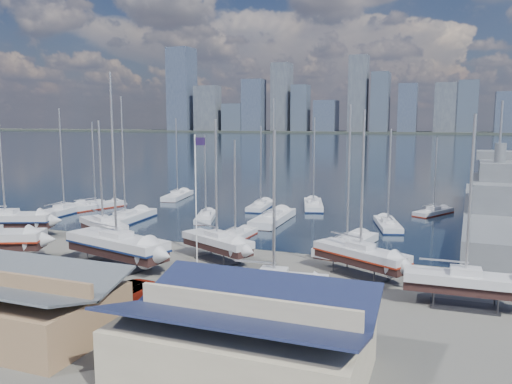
% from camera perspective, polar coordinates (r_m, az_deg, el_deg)
% --- Properties ---
extents(ground, '(1400.00, 1400.00, 0.00)m').
position_cam_1_polar(ground, '(49.51, -11.70, -8.46)').
color(ground, '#605E59').
rests_on(ground, ground).
extents(water, '(1400.00, 600.00, 0.40)m').
position_cam_1_polar(water, '(351.21, 16.47, 5.44)').
color(water, '#192A3A').
rests_on(water, ground).
extents(far_shore, '(1400.00, 80.00, 2.20)m').
position_cam_1_polar(far_shore, '(610.67, 18.31, 6.46)').
color(far_shore, '#2D332D').
rests_on(far_shore, ground).
extents(skyline, '(639.14, 43.80, 107.69)m').
position_cam_1_polar(skyline, '(605.20, 17.69, 10.07)').
color(skyline, '#475166').
rests_on(skyline, far_shore).
extents(shed_grey, '(12.60, 8.40, 4.17)m').
position_cam_1_polar(shed_grey, '(37.05, -25.37, -11.31)').
color(shed_grey, '#8C6B4C').
rests_on(shed_grey, ground).
extents(shed_blue, '(13.65, 9.45, 4.71)m').
position_cam_1_polar(shed_blue, '(28.31, -1.23, -15.96)').
color(shed_blue, '#BFB293').
rests_on(shed_blue, ground).
extents(sailboat_cradle_0, '(11.33, 6.94, 17.61)m').
position_cam_1_polar(sailboat_cradle_0, '(67.49, -26.70, -2.87)').
color(sailboat_cradle_0, '#2D2D33').
rests_on(sailboat_cradle_0, ground).
extents(sailboat_cradle_2, '(8.59, 6.27, 14.06)m').
position_cam_1_polar(sailboat_cradle_2, '(60.54, -17.07, -3.70)').
color(sailboat_cradle_2, '#2D2D33').
rests_on(sailboat_cradle_2, ground).
extents(sailboat_cradle_3, '(11.98, 5.98, 18.46)m').
position_cam_1_polar(sailboat_cradle_3, '(50.01, -15.62, -5.82)').
color(sailboat_cradle_3, '#2D2D33').
rests_on(sailboat_cradle_3, ground).
extents(sailboat_cradle_4, '(8.79, 5.89, 14.19)m').
position_cam_1_polar(sailboat_cradle_4, '(50.34, -4.49, -5.70)').
color(sailboat_cradle_4, '#2D2D33').
rests_on(sailboat_cradle_4, ground).
extents(sailboat_cradle_5, '(8.33, 3.17, 13.35)m').
position_cam_1_polar(sailboat_cradle_5, '(38.30, 2.04, -10.22)').
color(sailboat_cradle_5, '#2D2D33').
rests_on(sailboat_cradle_5, ground).
extents(sailboat_cradle_6, '(9.34, 6.71, 15.01)m').
position_cam_1_polar(sailboat_cradle_6, '(46.27, 11.84, -7.05)').
color(sailboat_cradle_6, '#2D2D33').
rests_on(sailboat_cradle_6, ground).
extents(sailboat_cradle_7, '(8.86, 2.67, 14.50)m').
position_cam_1_polar(sailboat_cradle_7, '(41.15, 22.80, -9.46)').
color(sailboat_cradle_7, '#2D2D33').
rests_on(sailboat_cradle_7, ground).
extents(sailboat_moored_0, '(3.50, 11.20, 16.60)m').
position_cam_1_polar(sailboat_moored_0, '(81.34, -21.04, -2.13)').
color(sailboat_moored_0, black).
rests_on(sailboat_moored_0, water).
extents(sailboat_moored_1, '(5.96, 10.05, 14.53)m').
position_cam_1_polar(sailboat_moored_1, '(84.21, -17.85, -1.65)').
color(sailboat_moored_1, black).
rests_on(sailboat_moored_1, water).
extents(sailboat_moored_2, '(4.55, 10.44, 15.25)m').
position_cam_1_polar(sailboat_moored_2, '(92.09, -8.94, -0.54)').
color(sailboat_moored_2, black).
rests_on(sailboat_moored_2, water).
extents(sailboat_moored_3, '(4.09, 12.27, 18.07)m').
position_cam_1_polar(sailboat_moored_3, '(71.70, -14.69, -3.16)').
color(sailboat_moored_3, black).
rests_on(sailboat_moored_3, water).
extents(sailboat_moored_4, '(4.95, 8.68, 12.64)m').
position_cam_1_polar(sailboat_moored_4, '(71.61, -5.74, -2.94)').
color(sailboat_moored_4, black).
rests_on(sailboat_moored_4, water).
extents(sailboat_moored_5, '(3.43, 9.49, 13.90)m').
position_cam_1_polar(sailboat_moored_5, '(80.38, 0.55, -1.70)').
color(sailboat_moored_5, black).
rests_on(sailboat_moored_5, water).
extents(sailboat_moored_6, '(2.69, 8.39, 12.39)m').
position_cam_1_polar(sailboat_moored_6, '(59.48, -2.38, -5.19)').
color(sailboat_moored_6, black).
rests_on(sailboat_moored_6, water).
extents(sailboat_moored_7, '(3.52, 11.90, 17.89)m').
position_cam_1_polar(sailboat_moored_7, '(69.61, 1.97, -3.22)').
color(sailboat_moored_7, black).
rests_on(sailboat_moored_7, water).
extents(sailboat_moored_8, '(5.51, 10.60, 15.26)m').
position_cam_1_polar(sailboat_moored_8, '(81.48, 6.57, -1.62)').
color(sailboat_moored_8, black).
rests_on(sailboat_moored_8, water).
extents(sailboat_moored_9, '(5.60, 11.33, 16.48)m').
position_cam_1_polar(sailboat_moored_9, '(56.12, 10.36, -6.12)').
color(sailboat_moored_9, black).
rests_on(sailboat_moored_9, water).
extents(sailboat_moored_10, '(4.83, 9.45, 13.61)m').
position_cam_1_polar(sailboat_moored_10, '(68.26, 14.81, -3.73)').
color(sailboat_moored_10, black).
rests_on(sailboat_moored_10, water).
extents(sailboat_moored_11, '(5.97, 8.17, 12.12)m').
position_cam_1_polar(sailboat_moored_11, '(79.91, 19.62, -2.23)').
color(sailboat_moored_11, black).
rests_on(sailboat_moored_11, water).
extents(naval_ship_east, '(10.04, 48.88, 18.37)m').
position_cam_1_polar(naval_ship_east, '(75.40, 25.65, -2.11)').
color(naval_ship_east, slate).
rests_on(naval_ship_east, water).
extents(car_c, '(3.28, 5.86, 1.55)m').
position_cam_1_polar(car_c, '(40.54, -14.52, -11.16)').
color(car_c, gray).
rests_on(car_c, ground).
extents(car_d, '(2.78, 4.77, 1.30)m').
position_cam_1_polar(car_d, '(35.06, -6.93, -14.28)').
color(car_d, gray).
rests_on(car_d, ground).
extents(flagpole, '(1.12, 0.12, 12.70)m').
position_cam_1_polar(flagpole, '(48.74, -6.80, 0.24)').
color(flagpole, white).
rests_on(flagpole, ground).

